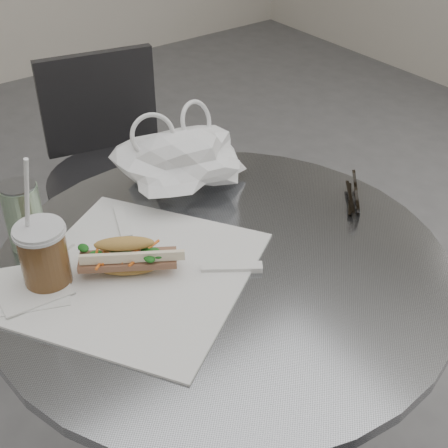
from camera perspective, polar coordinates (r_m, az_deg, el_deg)
cafe_table at (r=1.22m, az=-0.15°, el=-13.54°), size 0.76×0.76×0.74m
chair_far at (r=1.85m, az=-9.13°, el=0.89°), size 0.42×0.45×0.79m
sandwich_paper at (r=1.01m, az=-7.89°, el=-4.56°), size 0.48×0.48×0.00m
banh_mi at (r=1.00m, az=-8.88°, el=-2.97°), size 0.20×0.16×0.06m
iced_coffee at (r=0.99m, az=-16.15°, el=-2.74°), size 0.08×0.08×0.23m
sunglasses at (r=1.20m, az=11.83°, el=2.76°), size 0.09×0.10×0.05m
plastic_bag at (r=1.19m, az=-3.82°, el=5.67°), size 0.24×0.19×0.12m
napkin_stack at (r=1.02m, az=-17.24°, el=-5.53°), size 0.15×0.15×0.01m
drink_can at (r=1.09m, az=-17.83°, el=0.72°), size 0.06×0.06×0.12m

